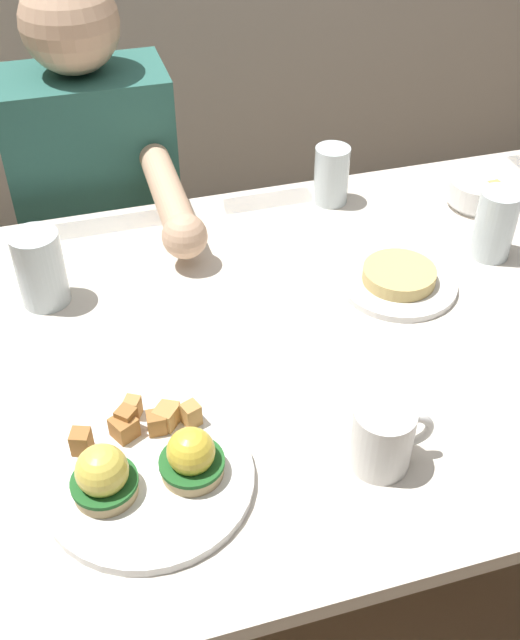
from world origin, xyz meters
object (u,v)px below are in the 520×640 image
Objects in this scene: coffee_mug at (384,436)px; water_glass_far at (331,178)px; water_glass_near at (41,272)px; water_glass_extra at (494,228)px; side_plate at (398,280)px; diner_person at (102,211)px; fruit_bowl at (479,192)px; dining_table at (340,371)px; eggs_benedict_plate at (147,470)px.

water_glass_far reaches higher than coffee_mug.
water_glass_near is 0.78m from water_glass_extra.
side_plate is (0.01, -0.30, -0.04)m from water_glass_far.
water_glass_far is 0.10× the size of diner_person.
water_glass_near is (-0.40, 0.47, 0.01)m from coffee_mug.
water_glass_near is 0.59m from side_plate.
fruit_bowl is 1.04× the size of water_glass_far.
coffee_mug is (-0.06, -0.28, 0.16)m from dining_table.
dining_table is at bearing -106.72° from water_glass_far.
fruit_bowl is 0.11× the size of diner_person.
water_glass_near is at bearing 173.58° from water_glass_extra.
eggs_benedict_plate is (-0.36, -0.22, 0.13)m from dining_table.
water_glass_near is at bearing -107.63° from diner_person.
eggs_benedict_plate is 0.75m from water_glass_far.
water_glass_extra is (-0.07, -0.16, 0.03)m from fruit_bowl.
coffee_mug is 0.86× the size of water_glass_near.
diner_person reaches higher than water_glass_far.
coffee_mug is 0.56× the size of side_plate.
coffee_mug is at bearing -73.02° from diner_person.
coffee_mug is at bearing -117.78° from side_plate.
water_glass_far is (0.57, 0.17, -0.01)m from water_glass_near.
diner_person is at bearing 72.37° from water_glass_near.
water_glass_extra is at bearing 18.72° from dining_table.
coffee_mug is 0.88× the size of water_glass_extra.
side_plate is (-0.20, -0.04, -0.04)m from water_glass_extra.
water_glass_far reaches higher than fruit_bowl.
water_glass_near reaches higher than water_glass_extra.
water_glass_extra is (0.38, 0.39, 0.01)m from coffee_mug.
eggs_benedict_plate reaches higher than dining_table.
fruit_bowl is at bearing -19.29° from water_glass_far.
water_glass_far is at bearing -28.50° from diner_person.
diner_person is at bearing 87.88° from eggs_benedict_plate.
side_plate is at bearing 62.22° from coffee_mug.
water_glass_extra is 0.11× the size of diner_person.
water_glass_far reaches higher than eggs_benedict_plate.
fruit_bowl reaches higher than side_plate.
diner_person is (-0.71, 0.33, -0.12)m from fruit_bowl.
water_glass_near reaches higher than side_plate.
water_glass_extra reaches higher than coffee_mug.
coffee_mug is at bearing -104.69° from water_glass_far.
dining_table is at bearing 32.15° from eggs_benedict_plate.
water_glass_far is 0.30m from side_plate.
side_plate is 0.18× the size of diner_person.
fruit_bowl is at bearing 50.86° from coffee_mug.
water_glass_extra is at bearing -112.32° from fruit_bowl.
water_glass_extra reaches higher than dining_table.
water_glass_near reaches higher than coffee_mug.
water_glass_extra is at bearing 26.19° from eggs_benedict_plate.
water_glass_near is 0.45m from diner_person.
eggs_benedict_plate is 0.24× the size of diner_person.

